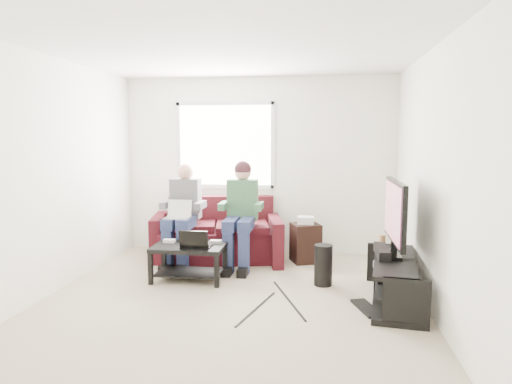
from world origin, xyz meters
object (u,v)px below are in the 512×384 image
at_px(tv, 395,214).
at_px(sofa, 217,236).
at_px(end_table, 305,242).
at_px(coffee_table, 189,255).
at_px(subwoofer, 323,265).
at_px(tv_stand, 394,283).

bearing_deg(tv, sofa, 148.71).
height_order(sofa, end_table, sofa).
relative_size(coffee_table, tv, 0.78).
bearing_deg(tv, coffee_table, 172.15).
relative_size(tv, subwoofer, 2.30).
xyz_separation_m(sofa, tv_stand, (2.22, -1.45, -0.11)).
relative_size(sofa, subwoofer, 4.17).
xyz_separation_m(sofa, subwoofer, (1.49, -0.99, -0.08)).
distance_m(coffee_table, end_table, 1.70).
relative_size(sofa, end_table, 3.15).
distance_m(tv_stand, end_table, 1.74).
distance_m(tv_stand, subwoofer, 0.86).
relative_size(coffee_table, subwoofer, 1.79).
bearing_deg(tv_stand, subwoofer, 148.11).
bearing_deg(sofa, tv_stand, -33.10).
bearing_deg(end_table, sofa, 179.47).
relative_size(sofa, tv, 1.82).
height_order(sofa, subwoofer, sofa).
bearing_deg(subwoofer, sofa, 146.31).
height_order(sofa, tv, tv).
xyz_separation_m(tv_stand, tv, (-0.00, 0.10, 0.71)).
bearing_deg(subwoofer, coffee_table, -178.80).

